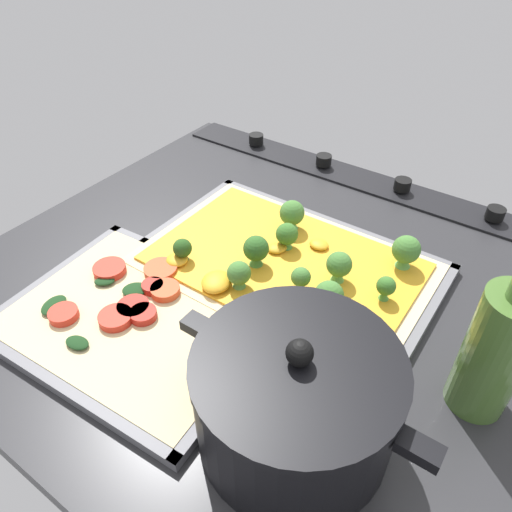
# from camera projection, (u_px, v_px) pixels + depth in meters

# --- Properties ---
(ground_plane) EXTENTS (0.75, 0.69, 0.03)m
(ground_plane) POSITION_uv_depth(u_px,v_px,m) (260.00, 285.00, 0.66)
(ground_plane) COLOR #28282B
(stove_control_panel) EXTENTS (0.72, 0.07, 0.03)m
(stove_control_panel) POSITION_uv_depth(u_px,v_px,m) (361.00, 177.00, 0.85)
(stove_control_panel) COLOR black
(stove_control_panel) RESTS_ON ground_plane
(baking_tray_front) EXTENTS (0.40, 0.27, 0.01)m
(baking_tray_front) POSITION_uv_depth(u_px,v_px,m) (283.00, 269.00, 0.66)
(baking_tray_front) COLOR slate
(baking_tray_front) RESTS_ON ground_plane
(broccoli_pizza) EXTENTS (0.37, 0.25, 0.06)m
(broccoli_pizza) POSITION_uv_depth(u_px,v_px,m) (289.00, 264.00, 0.64)
(broccoli_pizza) COLOR beige
(broccoli_pizza) RESTS_ON baking_tray_front
(baking_tray_back) EXTENTS (0.33, 0.27, 0.01)m
(baking_tray_back) POSITION_uv_depth(u_px,v_px,m) (139.00, 321.00, 0.58)
(baking_tray_back) COLOR slate
(baking_tray_back) RESTS_ON ground_plane
(veggie_pizza_back) EXTENTS (0.30, 0.24, 0.02)m
(veggie_pizza_back) POSITION_uv_depth(u_px,v_px,m) (138.00, 313.00, 0.58)
(veggie_pizza_back) COLOR #D0BB87
(veggie_pizza_back) RESTS_ON baking_tray_back
(cooking_pot) EXTENTS (0.26, 0.19, 0.13)m
(cooking_pot) POSITION_uv_depth(u_px,v_px,m) (295.00, 399.00, 0.44)
(cooking_pot) COLOR black
(cooking_pot) RESTS_ON ground_plane
(oil_bottle) EXTENTS (0.06, 0.06, 0.20)m
(oil_bottle) POSITION_uv_depth(u_px,v_px,m) (497.00, 349.00, 0.45)
(oil_bottle) COLOR #476B2D
(oil_bottle) RESTS_ON ground_plane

